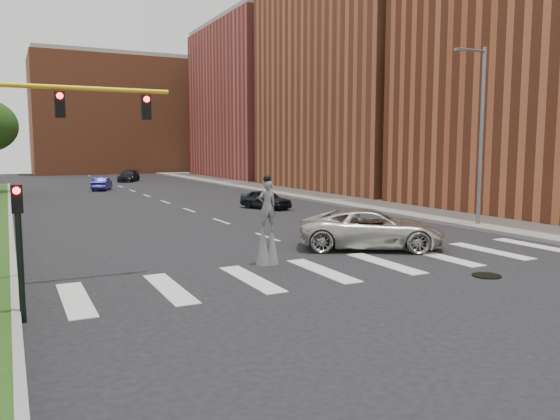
{
  "coord_description": "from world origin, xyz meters",
  "views": [
    {
      "loc": [
        -10.45,
        -14.24,
        4.07
      ],
      "look_at": [
        -1.25,
        4.2,
        1.7
      ],
      "focal_mm": 35.0,
      "sensor_mm": 36.0,
      "label": 1
    }
  ],
  "objects": [
    {
      "name": "sidewalk_right",
      "position": [
        12.5,
        25.0,
        0.09
      ],
      "size": [
        5.0,
        90.0,
        0.18
      ],
      "primitive_type": "cube",
      "color": "slate",
      "rests_on": "ground"
    },
    {
      "name": "secondary_signal",
      "position": [
        -10.3,
        -0.5,
        1.95
      ],
      "size": [
        0.25,
        0.21,
        3.23
      ],
      "color": "black",
      "rests_on": "ground"
    },
    {
      "name": "building_mid",
      "position": [
        22.0,
        30.0,
        12.0
      ],
      "size": [
        16.0,
        22.0,
        24.0
      ],
      "primitive_type": "cube",
      "color": "#995030",
      "rests_on": "ground"
    },
    {
      "name": "ground_plane",
      "position": [
        0.0,
        0.0,
        0.0
      ],
      "size": [
        160.0,
        160.0,
        0.0
      ],
      "primitive_type": "plane",
      "color": "black",
      "rests_on": "ground"
    },
    {
      "name": "median_curb",
      "position": [
        -10.45,
        20.0,
        0.14
      ],
      "size": [
        0.2,
        60.0,
        0.28
      ],
      "primitive_type": "cube",
      "color": "#979791",
      "rests_on": "ground"
    },
    {
      "name": "building_far",
      "position": [
        22.0,
        54.0,
        10.0
      ],
      "size": [
        16.0,
        22.0,
        20.0
      ],
      "primitive_type": "cube",
      "color": "#AB493F",
      "rests_on": "ground"
    },
    {
      "name": "manhole",
      "position": [
        3.0,
        -2.0,
        0.02
      ],
      "size": [
        0.9,
        0.9,
        0.04
      ],
      "primitive_type": "cylinder",
      "color": "black",
      "rests_on": "ground"
    },
    {
      "name": "streetlight",
      "position": [
        10.9,
        6.0,
        4.9
      ],
      "size": [
        2.05,
        0.2,
        9.0
      ],
      "color": "slate",
      "rests_on": "ground"
    },
    {
      "name": "suv_crossing",
      "position": [
        2.59,
        3.6,
        0.8
      ],
      "size": [
        6.32,
        5.19,
        1.6
      ],
      "primitive_type": "imported",
      "rotation": [
        0.0,
        0.0,
        1.05
      ],
      "color": "beige",
      "rests_on": "ground"
    },
    {
      "name": "car_near",
      "position": [
        4.83,
        18.52,
        0.64
      ],
      "size": [
        2.83,
        4.03,
        1.27
      ],
      "primitive_type": "imported",
      "rotation": [
        0.0,
        0.0,
        0.4
      ],
      "color": "black",
      "rests_on": "ground"
    },
    {
      "name": "car_far",
      "position": [
        2.49,
        52.29,
        0.67
      ],
      "size": [
        3.64,
        4.99,
        1.34
      ],
      "primitive_type": "imported",
      "rotation": [
        0.0,
        0.0,
        -0.43
      ],
      "color": "black",
      "rests_on": "ground"
    },
    {
      "name": "traffic_signal",
      "position": [
        -9.78,
        3.0,
        4.15
      ],
      "size": [
        5.3,
        0.23,
        6.2
      ],
      "color": "black",
      "rests_on": "ground"
    },
    {
      "name": "building_backdrop",
      "position": [
        6.0,
        78.0,
        9.0
      ],
      "size": [
        26.0,
        14.0,
        18.0
      ],
      "primitive_type": "cube",
      "color": "#995030",
      "rests_on": "ground"
    },
    {
      "name": "stilt_performer",
      "position": [
        -2.49,
        2.7,
        1.26
      ],
      "size": [
        0.84,
        0.52,
        3.14
      ],
      "rotation": [
        0.0,
        0.0,
        3.14
      ],
      "color": "#342414",
      "rests_on": "ground"
    },
    {
      "name": "car_mid",
      "position": [
        -2.47,
        39.87,
        0.62
      ],
      "size": [
        2.5,
        3.99,
        1.24
      ],
      "primitive_type": "imported",
      "rotation": [
        0.0,
        0.0,
        2.8
      ],
      "color": "navy",
      "rests_on": "ground"
    }
  ]
}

